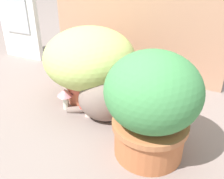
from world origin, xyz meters
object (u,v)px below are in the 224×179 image
(grass_planter, at_px, (90,61))
(cat, at_px, (108,99))
(leafy_planter, at_px, (152,104))
(mushroom_ornament_red, at_px, (88,104))
(mushroom_ornament_pink, at_px, (65,95))

(grass_planter, relative_size, cat, 1.23)
(leafy_planter, relative_size, cat, 1.15)
(grass_planter, relative_size, mushroom_ornament_red, 4.82)
(grass_planter, xyz_separation_m, leafy_planter, (0.42, -0.28, 0.01))
(grass_planter, relative_size, mushroom_ornament_pink, 4.01)
(grass_planter, height_order, mushroom_ornament_red, grass_planter)
(cat, distance_m, mushroom_ornament_red, 0.12)
(mushroom_ornament_red, distance_m, mushroom_ornament_pink, 0.14)
(grass_planter, xyz_separation_m, cat, (0.17, -0.14, -0.11))
(leafy_planter, distance_m, mushroom_ornament_red, 0.42)
(leafy_planter, xyz_separation_m, mushroom_ornament_pink, (-0.50, 0.14, -0.16))
(cat, height_order, mushroom_ornament_pink, cat)
(mushroom_ornament_pink, bearing_deg, cat, 1.13)
(leafy_planter, bearing_deg, cat, 150.26)
(mushroom_ornament_red, bearing_deg, leafy_planter, -19.68)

